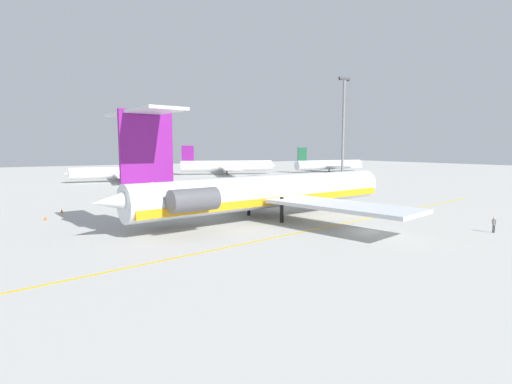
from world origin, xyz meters
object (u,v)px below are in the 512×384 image
main_jetliner (265,192)px  safety_cone_nose (45,218)px  airliner_far_right (331,165)px  light_mast (343,126)px  safety_cone_wingtip (305,194)px  safety_cone_tail (62,211)px  airliner_mid_left (119,173)px  airliner_mid_right (230,166)px  ground_crew_near_tail (494,223)px  ground_crew_near_nose (235,190)px

main_jetliner → safety_cone_nose: bearing=143.9°
airliner_far_right → light_mast: 47.10m
safety_cone_wingtip → safety_cone_nose: bearing=-176.0°
airliner_far_right → safety_cone_tail: airliner_far_right is taller
airliner_far_right → airliner_mid_left: bearing=-173.2°
airliner_mid_left → safety_cone_tail: size_ratio=51.76×
airliner_mid_right → airliner_far_right: (41.27, -8.31, -0.19)m
safety_cone_tail → light_mast: (74.48, 17.85, 15.37)m
ground_crew_near_tail → safety_cone_tail: 56.65m
airliner_mid_left → safety_cone_wingtip: size_ratio=51.76×
main_jetliner → airliner_mid_right: 90.72m
airliner_mid_right → ground_crew_near_nose: airliner_mid_right is taller
airliner_mid_right → light_mast: 46.75m
airliner_far_right → safety_cone_wingtip: airliner_far_right is taller
airliner_mid_right → ground_crew_near_tail: 105.19m
ground_crew_near_nose → safety_cone_wingtip: bearing=-63.4°
ground_crew_near_nose → safety_cone_tail: 32.19m
airliner_far_right → light_mast: bearing=-124.2°
ground_crew_near_nose → ground_crew_near_tail: size_ratio=1.02×
safety_cone_tail → airliner_mid_left: bearing=67.6°
main_jetliner → light_mast: size_ratio=1.60×
light_mast → ground_crew_near_tail: bearing=-121.2°
main_jetliner → safety_cone_tail: (-22.06, 20.31, -3.38)m
ground_crew_near_tail → light_mast: size_ratio=0.06×
ground_crew_near_nose → ground_crew_near_tail: ground_crew_near_nose is taller
ground_crew_near_nose → light_mast: bearing=-16.0°
safety_cone_nose → safety_cone_wingtip: 46.68m
airliner_mid_left → safety_cone_tail: (-20.94, -50.74, -2.23)m
airliner_far_right → ground_crew_near_nose: bearing=-140.8°
main_jetliner → airliner_far_right: bearing=36.6°
ground_crew_near_tail → main_jetliner: bearing=-48.7°
airliner_far_right → safety_cone_nose: 121.03m
safety_cone_nose → safety_cone_tail: size_ratio=1.00×
ground_crew_near_tail → safety_cone_wingtip: size_ratio=3.22×
ground_crew_near_nose → safety_cone_wingtip: (12.10, -7.10, -0.87)m
safety_cone_nose → airliner_mid_left: bearing=67.3°
safety_cone_wingtip → airliner_far_right: bearing=42.9°
ground_crew_near_nose → airliner_far_right: bearing=0.8°
airliner_mid_right → safety_cone_wingtip: (-18.14, -63.46, -2.73)m
light_mast → airliner_mid_left: bearing=148.4°
safety_cone_nose → safety_cone_tail: bearing=64.8°
airliner_mid_right → ground_crew_near_tail: bearing=-81.4°
safety_cone_wingtip → light_mast: (30.55, 20.20, 15.37)m
airliner_mid_left → ground_crew_near_nose: size_ratio=15.73×
airliner_far_right → ground_crew_near_tail: airliner_far_right is taller
main_jetliner → safety_cone_tail: 30.17m
airliner_mid_right → ground_crew_near_nose: (-30.24, -56.36, -1.86)m
airliner_mid_right → airliner_far_right: airliner_mid_right is taller
airliner_far_right → safety_cone_tail: (-103.33, -52.80, -2.55)m
airliner_mid_right → ground_crew_near_nose: size_ratio=18.35×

